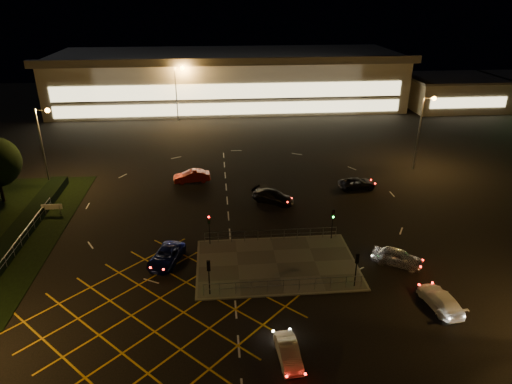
{
  "coord_description": "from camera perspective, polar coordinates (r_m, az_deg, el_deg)",
  "views": [
    {
      "loc": [
        -3.03,
        -36.62,
        22.78
      ],
      "look_at": [
        1.19,
        9.69,
        2.0
      ],
      "focal_mm": 32.0,
      "sensor_mm": 36.0,
      "label": 1
    }
  ],
  "objects": [
    {
      "name": "ground",
      "position": [
        43.24,
        -0.41,
        -7.72
      ],
      "size": [
        180.0,
        180.0,
        0.0
      ],
      "primitive_type": "plane",
      "color": "black",
      "rests_on": "ground"
    },
    {
      "name": "pedestrian_island",
      "position": [
        41.72,
        2.59,
        -8.95
      ],
      "size": [
        14.0,
        9.0,
        0.12
      ],
      "primitive_type": "cube",
      "color": "#4C4944",
      "rests_on": "ground"
    },
    {
      "name": "hedge",
      "position": [
        52.08,
        -27.22,
        -4.15
      ],
      "size": [
        2.0,
        26.0,
        1.0
      ],
      "primitive_type": "cube",
      "color": "black",
      "rests_on": "ground"
    },
    {
      "name": "supermarket",
      "position": [
        100.16,
        -3.5,
        13.99
      ],
      "size": [
        72.0,
        26.5,
        10.5
      ],
      "color": "beige",
      "rests_on": "ground"
    },
    {
      "name": "retail_unit_a",
      "position": [
        104.86,
        23.26,
        11.42
      ],
      "size": [
        18.8,
        14.8,
        6.35
      ],
      "color": "beige",
      "rests_on": "ground"
    },
    {
      "name": "streetlight_nw",
      "position": [
        60.57,
        -24.97,
        6.28
      ],
      "size": [
        1.78,
        0.56,
        10.03
      ],
      "color": "slate",
      "rests_on": "ground"
    },
    {
      "name": "streetlight_ne",
      "position": [
        64.99,
        20.19,
        8.15
      ],
      "size": [
        1.78,
        0.56,
        10.03
      ],
      "color": "slate",
      "rests_on": "ground"
    },
    {
      "name": "streetlight_far_left",
      "position": [
        86.41,
        -9.7,
        12.93
      ],
      "size": [
        1.78,
        0.56,
        10.03
      ],
      "color": "slate",
      "rests_on": "ground"
    },
    {
      "name": "streetlight_far_right",
      "position": [
        94.27,
        16.11,
        13.26
      ],
      "size": [
        1.78,
        0.56,
        10.03
      ],
      "color": "slate",
      "rests_on": "ground"
    },
    {
      "name": "signal_sw",
      "position": [
        36.82,
        -5.92,
        -9.74
      ],
      "size": [
        0.28,
        0.3,
        3.15
      ],
      "rotation": [
        0.0,
        0.0,
        3.14
      ],
      "color": "black",
      "rests_on": "pedestrian_island"
    },
    {
      "name": "signal_se",
      "position": [
        38.43,
        12.47,
        -8.66
      ],
      "size": [
        0.28,
        0.3,
        3.15
      ],
      "rotation": [
        0.0,
        0.0,
        3.14
      ],
      "color": "black",
      "rests_on": "pedestrian_island"
    },
    {
      "name": "signal_nw",
      "position": [
        43.69,
        -5.89,
        -3.92
      ],
      "size": [
        0.28,
        0.3,
        3.15
      ],
      "color": "black",
      "rests_on": "pedestrian_island"
    },
    {
      "name": "signal_ne",
      "position": [
        45.05,
        9.57,
        -3.23
      ],
      "size": [
        0.28,
        0.3,
        3.15
      ],
      "color": "black",
      "rests_on": "pedestrian_island"
    },
    {
      "name": "car_queue_white",
      "position": [
        32.3,
        4.07,
        -19.33
      ],
      "size": [
        1.58,
        3.84,
        1.24
      ],
      "primitive_type": "imported",
      "rotation": [
        0.0,
        0.0,
        0.07
      ],
      "color": "silver",
      "rests_on": "ground"
    },
    {
      "name": "car_left_blue",
      "position": [
        42.39,
        -11.14,
        -7.86
      ],
      "size": [
        3.62,
        5.31,
        1.35
      ],
      "primitive_type": "imported",
      "rotation": [
        0.0,
        0.0,
        5.97
      ],
      "color": "#0C134D",
      "rests_on": "ground"
    },
    {
      "name": "car_far_dkgrey",
      "position": [
        52.94,
        2.14,
        -0.57
      ],
      "size": [
        5.25,
        4.36,
        1.44
      ],
      "primitive_type": "imported",
      "rotation": [
        0.0,
        0.0,
        1.0
      ],
      "color": "black",
      "rests_on": "ground"
    },
    {
      "name": "car_right_silver",
      "position": [
        43.22,
        17.26,
        -7.77
      ],
      "size": [
        4.76,
        3.9,
        1.53
      ],
      "primitive_type": "imported",
      "rotation": [
        0.0,
        0.0,
        1.01
      ],
      "color": "silver",
      "rests_on": "ground"
    },
    {
      "name": "car_circ_red",
      "position": [
        59.13,
        -8.04,
        1.97
      ],
      "size": [
        4.8,
        2.18,
        1.53
      ],
      "primitive_type": "imported",
      "rotation": [
        0.0,
        0.0,
        4.84
      ],
      "color": "maroon",
      "rests_on": "ground"
    },
    {
      "name": "car_east_grey",
      "position": [
        58.06,
        12.55,
        1.06
      ],
      "size": [
        4.9,
        2.7,
        1.3
      ],
      "primitive_type": "imported",
      "rotation": [
        0.0,
        0.0,
        1.69
      ],
      "color": "black",
      "rests_on": "ground"
    },
    {
      "name": "car_approach_white",
      "position": [
        39.15,
        22.07,
        -12.36
      ],
      "size": [
        2.44,
        4.82,
        1.34
      ],
      "primitive_type": "imported",
      "rotation": [
        0.0,
        0.0,
        3.27
      ],
      "color": "white",
      "rests_on": "ground"
    }
  ]
}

